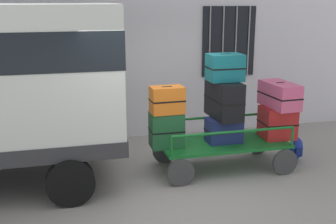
{
  "coord_description": "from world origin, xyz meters",
  "views": [
    {
      "loc": [
        -1.55,
        -6.4,
        2.92
      ],
      "look_at": [
        0.17,
        0.26,
        1.1
      ],
      "focal_mm": 46.22,
      "sensor_mm": 36.0,
      "label": 1
    }
  ],
  "objects_px": {
    "suitcase_left_middle": "(167,100)",
    "luggage_cart": "(223,147)",
    "suitcase_center_bottom": "(277,122)",
    "suitcase_center_middle": "(279,95)",
    "backpack": "(296,149)",
    "suitcase_left_bottom": "(166,130)",
    "suitcase_midleft_middle": "(224,99)",
    "suitcase_midleft_top": "(225,67)",
    "suitcase_midleft_bottom": "(224,130)"
  },
  "relations": [
    {
      "from": "suitcase_midleft_top",
      "to": "suitcase_midleft_middle",
      "type": "bearing_deg",
      "value": 90.0
    },
    {
      "from": "suitcase_midleft_bottom",
      "to": "suitcase_center_middle",
      "type": "bearing_deg",
      "value": -0.21
    },
    {
      "from": "luggage_cart",
      "to": "suitcase_center_bottom",
      "type": "xyz_separation_m",
      "value": [
        1.02,
        -0.0,
        0.38
      ]
    },
    {
      "from": "suitcase_left_bottom",
      "to": "suitcase_midleft_bottom",
      "type": "xyz_separation_m",
      "value": [
        1.02,
        -0.01,
        -0.08
      ]
    },
    {
      "from": "suitcase_midleft_middle",
      "to": "suitcase_center_bottom",
      "type": "relative_size",
      "value": 1.44
    },
    {
      "from": "suitcase_left_bottom",
      "to": "suitcase_left_middle",
      "type": "bearing_deg",
      "value": -90.0
    },
    {
      "from": "suitcase_midleft_middle",
      "to": "suitcase_midleft_top",
      "type": "bearing_deg",
      "value": -90.0
    },
    {
      "from": "suitcase_midleft_top",
      "to": "luggage_cart",
      "type": "bearing_deg",
      "value": -90.0
    },
    {
      "from": "suitcase_left_middle",
      "to": "luggage_cart",
      "type": "bearing_deg",
      "value": 1.86
    },
    {
      "from": "luggage_cart",
      "to": "suitcase_midleft_top",
      "type": "distance_m",
      "value": 1.4
    },
    {
      "from": "suitcase_left_bottom",
      "to": "suitcase_midleft_top",
      "type": "xyz_separation_m",
      "value": [
        1.02,
        0.03,
        1.0
      ]
    },
    {
      "from": "luggage_cart",
      "to": "suitcase_left_middle",
      "type": "xyz_separation_m",
      "value": [
        -1.02,
        -0.03,
        0.91
      ]
    },
    {
      "from": "luggage_cart",
      "to": "suitcase_midleft_middle",
      "type": "relative_size",
      "value": 2.64
    },
    {
      "from": "luggage_cart",
      "to": "suitcase_midleft_bottom",
      "type": "relative_size",
      "value": 3.74
    },
    {
      "from": "suitcase_midleft_top",
      "to": "backpack",
      "type": "relative_size",
      "value": 1.32
    },
    {
      "from": "suitcase_midleft_top",
      "to": "suitcase_left_bottom",
      "type": "bearing_deg",
      "value": -178.35
    },
    {
      "from": "suitcase_left_bottom",
      "to": "suitcase_midleft_top",
      "type": "distance_m",
      "value": 1.43
    },
    {
      "from": "suitcase_midleft_bottom",
      "to": "suitcase_midleft_top",
      "type": "distance_m",
      "value": 1.09
    },
    {
      "from": "suitcase_left_middle",
      "to": "backpack",
      "type": "relative_size",
      "value": 1.26
    },
    {
      "from": "suitcase_midleft_middle",
      "to": "suitcase_center_middle",
      "type": "bearing_deg",
      "value": -2.52
    },
    {
      "from": "suitcase_left_middle",
      "to": "suitcase_center_bottom",
      "type": "bearing_deg",
      "value": 0.93
    },
    {
      "from": "suitcase_left_bottom",
      "to": "suitcase_midleft_bottom",
      "type": "height_order",
      "value": "suitcase_left_bottom"
    },
    {
      "from": "suitcase_center_bottom",
      "to": "suitcase_center_middle",
      "type": "bearing_deg",
      "value": -90.0
    },
    {
      "from": "suitcase_midleft_bottom",
      "to": "suitcase_midleft_top",
      "type": "height_order",
      "value": "suitcase_midleft_top"
    },
    {
      "from": "suitcase_left_middle",
      "to": "suitcase_center_bottom",
      "type": "height_order",
      "value": "suitcase_left_middle"
    },
    {
      "from": "suitcase_left_bottom",
      "to": "suitcase_center_bottom",
      "type": "bearing_deg",
      "value": -0.18
    },
    {
      "from": "suitcase_center_middle",
      "to": "suitcase_left_bottom",
      "type": "bearing_deg",
      "value": 179.61
    },
    {
      "from": "suitcase_midleft_middle",
      "to": "luggage_cart",
      "type": "bearing_deg",
      "value": -90.0
    },
    {
      "from": "suitcase_midleft_bottom",
      "to": "suitcase_center_bottom",
      "type": "bearing_deg",
      "value": 0.21
    },
    {
      "from": "backpack",
      "to": "suitcase_midleft_top",
      "type": "bearing_deg",
      "value": -179.34
    },
    {
      "from": "suitcase_center_middle",
      "to": "backpack",
      "type": "height_order",
      "value": "suitcase_center_middle"
    },
    {
      "from": "suitcase_midleft_middle",
      "to": "suitcase_midleft_bottom",
      "type": "bearing_deg",
      "value": -90.0
    },
    {
      "from": "suitcase_midleft_bottom",
      "to": "suitcase_center_middle",
      "type": "height_order",
      "value": "suitcase_center_middle"
    },
    {
      "from": "suitcase_midleft_bottom",
      "to": "suitcase_midleft_middle",
      "type": "height_order",
      "value": "suitcase_midleft_middle"
    },
    {
      "from": "suitcase_left_middle",
      "to": "suitcase_center_middle",
      "type": "xyz_separation_m",
      "value": [
        2.04,
        0.03,
        -0.04
      ]
    },
    {
      "from": "suitcase_midleft_bottom",
      "to": "suitcase_left_bottom",
      "type": "bearing_deg",
      "value": 179.44
    },
    {
      "from": "suitcase_midleft_bottom",
      "to": "suitcase_center_bottom",
      "type": "relative_size",
      "value": 1.02
    },
    {
      "from": "luggage_cart",
      "to": "suitcase_left_bottom",
      "type": "bearing_deg",
      "value": 179.65
    },
    {
      "from": "suitcase_left_bottom",
      "to": "suitcase_center_middle",
      "type": "distance_m",
      "value": 2.09
    },
    {
      "from": "suitcase_left_bottom",
      "to": "suitcase_midleft_middle",
      "type": "relative_size",
      "value": 0.69
    },
    {
      "from": "suitcase_midleft_bottom",
      "to": "suitcase_center_middle",
      "type": "relative_size",
      "value": 0.71
    },
    {
      "from": "suitcase_center_middle",
      "to": "suitcase_center_bottom",
      "type": "bearing_deg",
      "value": 90.0
    },
    {
      "from": "suitcase_midleft_bottom",
      "to": "suitcase_midleft_middle",
      "type": "xyz_separation_m",
      "value": [
        0.0,
        0.04,
        0.54
      ]
    },
    {
      "from": "suitcase_center_bottom",
      "to": "suitcase_left_middle",
      "type": "bearing_deg",
      "value": -179.07
    },
    {
      "from": "suitcase_midleft_middle",
      "to": "backpack",
      "type": "height_order",
      "value": "suitcase_midleft_middle"
    },
    {
      "from": "suitcase_center_bottom",
      "to": "suitcase_midleft_top",
      "type": "bearing_deg",
      "value": 178.0
    },
    {
      "from": "luggage_cart",
      "to": "suitcase_left_bottom",
      "type": "relative_size",
      "value": 3.85
    },
    {
      "from": "suitcase_left_bottom",
      "to": "suitcase_midleft_bottom",
      "type": "relative_size",
      "value": 0.97
    },
    {
      "from": "suitcase_left_bottom",
      "to": "suitcase_left_middle",
      "type": "distance_m",
      "value": 0.52
    },
    {
      "from": "suitcase_left_middle",
      "to": "suitcase_midleft_middle",
      "type": "height_order",
      "value": "suitcase_midleft_middle"
    }
  ]
}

